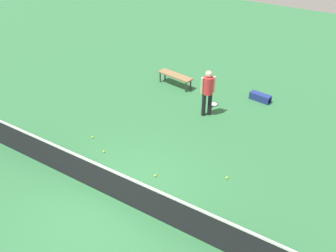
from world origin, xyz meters
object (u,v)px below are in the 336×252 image
(courtside_bench, at_px, (175,76))
(equipment_bag, at_px, (261,98))
(tennis_ball_by_net, at_px, (227,178))
(tennis_racket_near_player, at_px, (214,104))
(tennis_ball_near_player, at_px, (104,152))
(tennis_ball_midcourt, at_px, (93,137))
(player_near_side, at_px, (208,89))
(tennis_ball_baseline, at_px, (155,176))

(courtside_bench, bearing_deg, equipment_bag, -169.42)
(tennis_ball_by_net, xyz_separation_m, equipment_bag, (0.73, -4.69, 0.11))
(tennis_racket_near_player, distance_m, tennis_ball_near_player, 4.66)
(tennis_racket_near_player, bearing_deg, tennis_ball_midcourt, 59.27)
(tennis_racket_near_player, height_order, equipment_bag, equipment_bag)
(tennis_ball_near_player, bearing_deg, courtside_bench, -84.95)
(tennis_racket_near_player, distance_m, tennis_ball_midcourt, 4.64)
(player_near_side, distance_m, tennis_racket_near_player, 1.26)
(player_near_side, height_order, tennis_ball_midcourt, player_near_side)
(player_near_side, bearing_deg, tennis_ball_midcourt, 52.67)
(player_near_side, distance_m, courtside_bench, 2.55)
(tennis_ball_midcourt, distance_m, tennis_ball_baseline, 2.78)
(tennis_racket_near_player, bearing_deg, player_near_side, 96.07)
(tennis_ball_baseline, height_order, equipment_bag, equipment_bag)
(tennis_ball_midcourt, relative_size, courtside_bench, 0.04)
(tennis_ball_near_player, relative_size, equipment_bag, 0.08)
(tennis_ball_near_player, distance_m, equipment_bag, 6.32)
(tennis_ball_by_net, xyz_separation_m, tennis_ball_midcourt, (4.48, 0.50, 0.00))
(tennis_ball_near_player, bearing_deg, player_near_side, -114.58)
(tennis_ball_near_player, relative_size, tennis_ball_midcourt, 1.00)
(courtside_bench, height_order, equipment_bag, courtside_bench)
(tennis_racket_near_player, bearing_deg, equipment_bag, -139.00)
(player_near_side, relative_size, equipment_bag, 2.04)
(tennis_ball_baseline, bearing_deg, tennis_ball_by_net, -150.51)
(player_near_side, relative_size, tennis_ball_by_net, 25.76)
(tennis_ball_midcourt, relative_size, equipment_bag, 0.08)
(player_near_side, height_order, tennis_ball_by_net, player_near_side)
(tennis_ball_by_net, height_order, equipment_bag, equipment_bag)
(player_near_side, xyz_separation_m, tennis_racket_near_player, (0.08, -0.77, -1.00))
(tennis_ball_midcourt, relative_size, tennis_ball_baseline, 1.00)
(tennis_racket_near_player, relative_size, tennis_ball_by_net, 9.12)
(equipment_bag, bearing_deg, player_near_side, 56.63)
(player_near_side, distance_m, tennis_ball_near_player, 4.09)
(player_near_side, height_order, tennis_ball_near_player, player_near_side)
(player_near_side, distance_m, tennis_ball_baseline, 3.84)
(tennis_racket_near_player, relative_size, tennis_ball_midcourt, 9.12)
(tennis_racket_near_player, xyz_separation_m, courtside_bench, (2.01, -0.57, 0.40))
(tennis_racket_near_player, height_order, tennis_ball_baseline, tennis_ball_baseline)
(player_near_side, relative_size, courtside_bench, 1.10)
(tennis_ball_by_net, bearing_deg, tennis_racket_near_player, -58.86)
(player_near_side, height_order, courtside_bench, player_near_side)
(tennis_ball_midcourt, distance_m, equipment_bag, 6.41)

